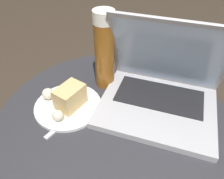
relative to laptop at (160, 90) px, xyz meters
The scene contains 5 objects.
table 0.24m from the laptop, 159.47° to the right, with size 0.64×0.64×0.52m.
laptop is the anchor object (origin of this frame).
beer_glass 0.19m from the laptop, 151.28° to the left, with size 0.06×0.06×0.24m.
snack_plate 0.26m from the laptop, behind, with size 0.19×0.19×0.07m.
fork 0.25m from the laptop, 165.42° to the right, with size 0.11×0.14×0.00m.
Camera 1 is at (0.01, -0.42, 0.97)m, focal length 35.00 mm.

